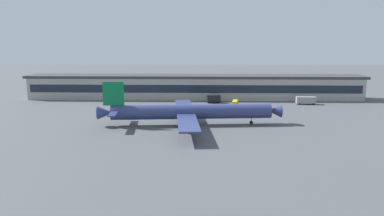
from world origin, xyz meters
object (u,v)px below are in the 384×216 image
object	(u,v)px
airliner	(189,112)
fuel_truck	(306,100)
belt_loader	(235,102)
stair_truck	(214,99)

from	to	relation	value
airliner	fuel_truck	world-z (taller)	airliner
airliner	fuel_truck	xyz separation A→B (m)	(49.77, 41.62, -2.58)
airliner	belt_loader	size ratio (longest dim) A/B	9.20
belt_loader	fuel_truck	world-z (taller)	fuel_truck
belt_loader	fuel_truck	size ratio (longest dim) A/B	0.78
stair_truck	fuel_truck	world-z (taller)	stair_truck
airliner	stair_truck	xyz separation A→B (m)	(9.61, 44.08, -2.49)
fuel_truck	stair_truck	bearing A→B (deg)	176.49
belt_loader	fuel_truck	distance (m)	31.30
airliner	stair_truck	size ratio (longest dim) A/B	9.72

